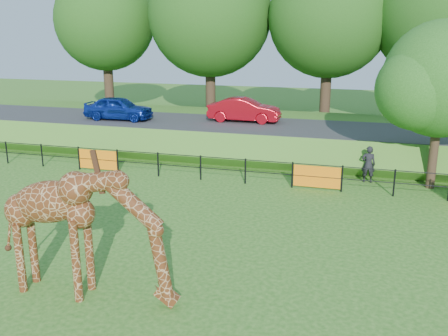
# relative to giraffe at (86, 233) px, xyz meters

# --- Properties ---
(ground) EXTENTS (90.00, 90.00, 0.00)m
(ground) POSITION_rel_giraffe_xyz_m (1.44, 2.07, -1.65)
(ground) COLOR #266218
(ground) RESTS_ON ground
(giraffe) EXTENTS (4.62, 0.89, 3.29)m
(giraffe) POSITION_rel_giraffe_xyz_m (0.00, 0.00, 0.00)
(giraffe) COLOR #5A2B12
(giraffe) RESTS_ON ground
(perimeter_fence) EXTENTS (28.07, 0.10, 1.10)m
(perimeter_fence) POSITION_rel_giraffe_xyz_m (1.44, 10.07, -1.10)
(perimeter_fence) COLOR black
(perimeter_fence) RESTS_ON ground
(embankment) EXTENTS (40.00, 9.00, 1.30)m
(embankment) POSITION_rel_giraffe_xyz_m (1.44, 17.57, -1.00)
(embankment) COLOR #266218
(embankment) RESTS_ON ground
(road) EXTENTS (40.00, 5.00, 0.12)m
(road) POSITION_rel_giraffe_xyz_m (1.44, 16.07, -0.29)
(road) COLOR #303033
(road) RESTS_ON embankment
(car_blue) EXTENTS (3.89, 1.66, 1.31)m
(car_blue) POSITION_rel_giraffe_xyz_m (-7.25, 15.48, 0.43)
(car_blue) COLOR #1432A7
(car_blue) RESTS_ON road
(car_red) EXTENTS (3.95, 1.40, 1.30)m
(car_red) POSITION_rel_giraffe_xyz_m (-0.31, 16.85, 0.42)
(car_red) COLOR red
(car_red) RESTS_ON road
(visitor) EXTENTS (0.59, 0.39, 1.59)m
(visitor) POSITION_rel_giraffe_xyz_m (6.43, 11.73, -0.85)
(visitor) COLOR black
(visitor) RESTS_ON ground
(tree_east) EXTENTS (5.40, 4.71, 6.76)m
(tree_east) POSITION_rel_giraffe_xyz_m (9.04, 11.70, 2.63)
(tree_east) COLOR #302315
(tree_east) RESTS_ON ground
(bg_tree_line) EXTENTS (37.30, 8.80, 11.82)m
(bg_tree_line) POSITION_rel_giraffe_xyz_m (3.34, 24.07, 5.55)
(bg_tree_line) COLOR #302315
(bg_tree_line) RESTS_ON ground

